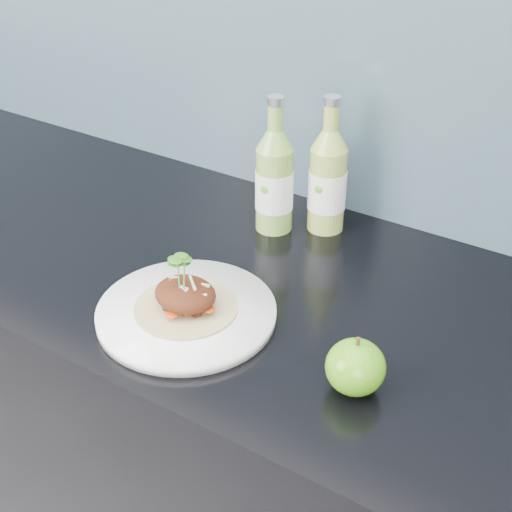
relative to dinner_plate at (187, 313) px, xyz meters
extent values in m
cube|color=black|center=(0.08, 0.14, -0.46)|extent=(4.00, 0.60, 0.90)
cube|color=#719AB1|center=(0.08, 0.43, 0.34)|extent=(4.00, 0.02, 0.70)
cylinder|color=white|center=(0.00, 0.00, 0.00)|extent=(0.32, 0.32, 0.02)
cylinder|color=#A0895B|center=(0.00, 0.00, 0.01)|extent=(0.15, 0.15, 0.00)
ellipsoid|color=#55240F|center=(0.00, 0.00, 0.03)|extent=(0.09, 0.08, 0.04)
ellipsoid|color=#43880E|center=(0.27, 0.00, 0.03)|extent=(0.10, 0.10, 0.07)
cylinder|color=#472D14|center=(0.27, 0.00, 0.07)|extent=(0.01, 0.00, 0.01)
cylinder|color=#7CA846|center=(-0.03, 0.29, 0.07)|extent=(0.08, 0.08, 0.15)
cone|color=#7CA846|center=(-0.03, 0.29, 0.16)|extent=(0.06, 0.06, 0.03)
cylinder|color=#7CA846|center=(-0.03, 0.29, 0.19)|extent=(0.02, 0.02, 0.04)
cylinder|color=silver|center=(-0.03, 0.29, 0.22)|extent=(0.03, 0.03, 0.01)
cylinder|color=white|center=(-0.03, 0.29, 0.07)|extent=(0.09, 0.09, 0.07)
ellipsoid|color=#59A533|center=(-0.03, 0.26, 0.08)|extent=(0.01, 0.00, 0.01)
cylinder|color=#9AB049|center=(0.05, 0.34, 0.07)|extent=(0.08, 0.08, 0.15)
cone|color=#9AB049|center=(0.05, 0.34, 0.16)|extent=(0.06, 0.06, 0.03)
cylinder|color=#9AB049|center=(0.05, 0.34, 0.19)|extent=(0.02, 0.02, 0.04)
cylinder|color=silver|center=(0.05, 0.34, 0.22)|extent=(0.03, 0.03, 0.01)
cylinder|color=white|center=(0.05, 0.34, 0.07)|extent=(0.09, 0.09, 0.07)
ellipsoid|color=#59A533|center=(0.05, 0.30, 0.08)|extent=(0.01, 0.00, 0.01)
camera|label=1|loc=(0.53, -0.64, 0.62)|focal=50.00mm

